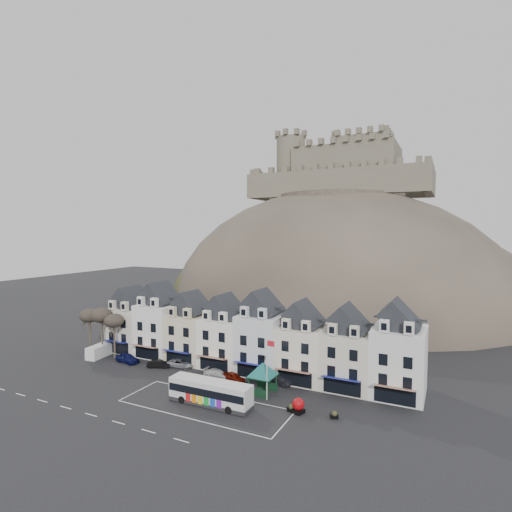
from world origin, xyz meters
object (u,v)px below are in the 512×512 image
(flagpole, at_px, (267,365))
(car_maroon, at_px, (234,377))
(car_black, at_px, (159,364))
(car_white, at_px, (217,374))
(car_navy, at_px, (127,358))
(white_van, at_px, (99,351))
(car_charcoal, at_px, (279,380))
(car_silver, at_px, (181,363))
(bus_shelter, at_px, (263,369))
(bus, at_px, (210,391))
(red_buoy, at_px, (298,405))

(flagpole, relative_size, car_maroon, 2.11)
(car_black, distance_m, car_white, 10.94)
(flagpole, height_order, car_navy, flagpole)
(white_van, relative_size, car_charcoal, 1.20)
(car_white, height_order, car_charcoal, car_charcoal)
(car_silver, bearing_deg, bus_shelter, -113.65)
(car_navy, bearing_deg, car_charcoal, -76.88)
(car_black, xyz_separation_m, car_silver, (3.07, 1.82, 0.01))
(bus, distance_m, car_maroon, 8.36)
(bus, distance_m, car_black, 17.23)
(red_buoy, relative_size, car_maroon, 0.48)
(bus, bearing_deg, car_silver, 140.13)
(bus_shelter, bearing_deg, car_navy, 177.86)
(flagpole, relative_size, car_navy, 1.79)
(car_navy, relative_size, car_maroon, 1.18)
(bus_shelter, distance_m, car_navy, 26.32)
(white_van, relative_size, car_silver, 1.08)
(bus_shelter, distance_m, car_white, 9.47)
(red_buoy, distance_m, car_silver, 24.14)
(white_van, height_order, car_charcoal, white_van)
(bus_shelter, relative_size, car_black, 1.83)
(car_white, bearing_deg, red_buoy, -108.38)
(flagpole, relative_size, car_black, 2.20)
(white_van, bearing_deg, car_silver, 0.59)
(car_black, distance_m, car_silver, 3.57)
(bus, height_order, car_maroon, bus)
(flagpole, bearing_deg, red_buoy, -19.31)
(bus_shelter, bearing_deg, car_silver, 168.49)
(white_van, xyz_separation_m, car_maroon, (27.10, 0.52, -0.39))
(red_buoy, height_order, car_maroon, red_buoy)
(car_charcoal, bearing_deg, white_van, 105.55)
(bus, height_order, white_van, bus)
(white_van, xyz_separation_m, car_white, (24.08, 0.72, -0.43))
(car_black, bearing_deg, bus, -141.11)
(white_van, bearing_deg, car_navy, -7.24)
(bus_shelter, relative_size, car_navy, 1.49)
(flagpole, bearing_deg, car_white, 159.23)
(bus, bearing_deg, car_white, 116.19)
(bus, xyz_separation_m, car_white, (-4.23, 8.41, -1.13))
(car_navy, bearing_deg, white_van, 97.80)
(white_van, relative_size, car_navy, 1.04)
(bus, bearing_deg, white_van, 164.28)
(white_van, xyz_separation_m, car_black, (13.14, 0.41, -0.44))
(red_buoy, distance_m, car_charcoal, 9.37)
(red_buoy, xyz_separation_m, car_maroon, (-12.17, 5.42, -0.29))
(car_silver, relative_size, car_white, 1.04)
(bus, bearing_deg, bus_shelter, 53.07)
(car_maroon, relative_size, car_charcoal, 0.97)
(red_buoy, height_order, car_white, red_buoy)
(car_white, relative_size, car_maroon, 1.10)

